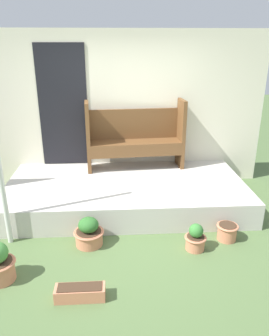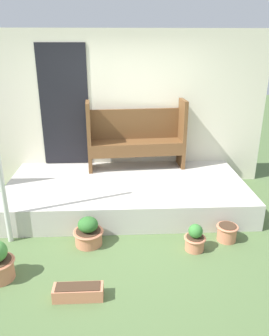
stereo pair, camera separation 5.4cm
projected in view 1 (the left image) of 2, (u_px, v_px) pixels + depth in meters
name	position (u px, v px, depth m)	size (l,w,h in m)	color
ground_plane	(124.00, 235.00, 4.34)	(24.00, 24.00, 0.00)	#516B3D
porch_slab	(126.00, 193.00, 5.11)	(3.63, 1.78, 0.38)	beige
house_wall	(121.00, 111.00, 5.56)	(4.83, 0.08, 2.60)	beige
bench	(135.00, 135.00, 5.45)	(1.63, 0.51, 1.14)	brown
flower_pot_middle	(89.00, 233.00, 4.09)	(0.38, 0.38, 0.37)	tan
flower_pot_right	(196.00, 238.00, 4.00)	(0.27, 0.27, 0.35)	tan
flower_pot_far_right	(227.00, 231.00, 4.21)	(0.28, 0.28, 0.22)	tan
planter_box_rect	(80.00, 293.00, 3.24)	(0.50, 0.16, 0.15)	tan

